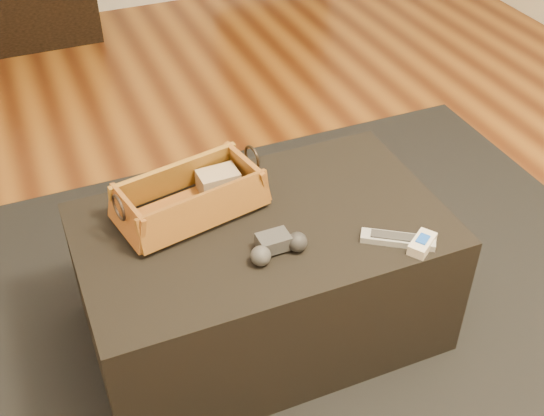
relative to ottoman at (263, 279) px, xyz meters
name	(u,v)px	position (x,y,z in m)	size (l,w,h in m)	color
floor	(225,349)	(-0.14, -0.02, -0.23)	(5.00, 5.50, 0.01)	brown
baseboard	(68,5)	(-0.14, 2.71, -0.16)	(5.00, 0.04, 0.12)	white
area_rug	(270,340)	(0.00, -0.05, -0.22)	(2.60, 2.00, 0.01)	black
ottoman	(263,279)	(0.00, 0.00, 0.00)	(1.00, 0.60, 0.42)	black
tv_remote	(187,211)	(-0.18, 0.10, 0.24)	(0.21, 0.05, 0.02)	black
cloth_bundle	(218,181)	(-0.07, 0.17, 0.25)	(0.11, 0.08, 0.06)	tan
wicker_basket	(190,199)	(-0.16, 0.12, 0.26)	(0.44, 0.29, 0.14)	#A25C24
game_controller	(277,246)	(-0.01, -0.13, 0.24)	(0.16, 0.09, 0.05)	#313134
silver_remote	(398,239)	(0.30, -0.21, 0.22)	(0.19, 0.14, 0.02)	#AFB2B7
cream_gadget	(422,244)	(0.34, -0.25, 0.23)	(0.10, 0.09, 0.03)	beige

